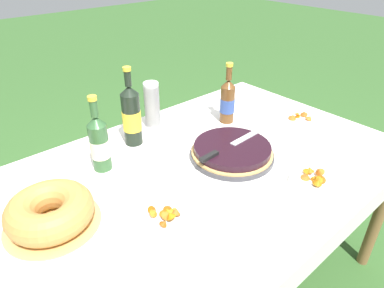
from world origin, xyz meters
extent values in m
plane|color=#335B28|center=(0.00, 0.00, 0.00)|extent=(16.00, 16.00, 0.00)
cube|color=brown|center=(0.00, 0.00, 0.72)|extent=(1.71, 1.07, 0.03)
cylinder|color=brown|center=(0.80, -0.47, 0.35)|extent=(0.06, 0.06, 0.70)
cylinder|color=brown|center=(0.80, 0.47, 0.35)|extent=(0.06, 0.06, 0.70)
cube|color=white|center=(0.00, 0.00, 0.74)|extent=(1.72, 1.08, 0.00)
cube|color=white|center=(0.00, -0.54, 0.69)|extent=(1.72, 0.00, 0.10)
cube|color=white|center=(0.00, 0.54, 0.69)|extent=(1.72, 0.00, 0.10)
cube|color=white|center=(0.86, 0.00, 0.69)|extent=(0.00, 1.08, 0.10)
cylinder|color=#38383D|center=(0.16, -0.03, 0.75)|extent=(0.35, 0.35, 0.02)
cylinder|color=tan|center=(0.16, -0.03, 0.77)|extent=(0.34, 0.34, 0.01)
cylinder|color=black|center=(0.16, -0.03, 0.78)|extent=(0.32, 0.32, 0.03)
cube|color=silver|center=(0.26, -0.02, 0.80)|extent=(0.19, 0.03, 0.00)
cube|color=black|center=(0.02, -0.03, 0.81)|extent=(0.09, 0.03, 0.01)
cylinder|color=tan|center=(-0.56, 0.08, 0.74)|extent=(0.30, 0.30, 0.01)
torus|color=#BC7F3D|center=(-0.56, 0.08, 0.80)|extent=(0.27, 0.27, 0.10)
cylinder|color=white|center=(0.07, 0.41, 0.79)|extent=(0.07, 0.07, 0.09)
cylinder|color=white|center=(0.07, 0.41, 0.80)|extent=(0.07, 0.07, 0.09)
cylinder|color=white|center=(0.07, 0.41, 0.81)|extent=(0.07, 0.07, 0.09)
cylinder|color=white|center=(0.07, 0.41, 0.83)|extent=(0.07, 0.07, 0.09)
cylinder|color=white|center=(0.07, 0.41, 0.84)|extent=(0.07, 0.07, 0.09)
cylinder|color=white|center=(0.07, 0.41, 0.85)|extent=(0.07, 0.07, 0.09)
cylinder|color=white|center=(0.07, 0.41, 0.87)|extent=(0.07, 0.07, 0.09)
cylinder|color=white|center=(0.07, 0.41, 0.88)|extent=(0.07, 0.07, 0.09)
cylinder|color=white|center=(0.07, 0.41, 0.89)|extent=(0.07, 0.07, 0.09)
cylinder|color=white|center=(0.07, 0.41, 0.90)|extent=(0.07, 0.07, 0.09)
cylinder|color=white|center=(0.07, 0.41, 0.92)|extent=(0.07, 0.07, 0.09)
torus|color=white|center=(0.07, 0.41, 0.97)|extent=(0.07, 0.07, 0.01)
cylinder|color=#2D562D|center=(-0.29, 0.26, 0.84)|extent=(0.07, 0.07, 0.19)
cylinder|color=beige|center=(-0.29, 0.26, 0.83)|extent=(0.08, 0.08, 0.07)
cone|color=#2D562D|center=(-0.29, 0.26, 0.95)|extent=(0.07, 0.07, 0.04)
cylinder|color=#2D562D|center=(-0.29, 0.26, 1.00)|extent=(0.03, 0.03, 0.06)
cylinder|color=gold|center=(-0.29, 0.26, 1.04)|extent=(0.03, 0.03, 0.02)
cylinder|color=brown|center=(0.38, 0.22, 0.83)|extent=(0.07, 0.07, 0.18)
cylinder|color=#334C93|center=(0.38, 0.22, 0.83)|extent=(0.07, 0.07, 0.07)
cone|color=brown|center=(0.38, 0.22, 0.94)|extent=(0.07, 0.07, 0.04)
cylinder|color=brown|center=(0.38, 0.22, 0.99)|extent=(0.03, 0.03, 0.07)
cylinder|color=gold|center=(0.38, 0.22, 1.03)|extent=(0.03, 0.03, 0.02)
cylinder|color=black|center=(-0.08, 0.35, 0.86)|extent=(0.08, 0.08, 0.23)
cylinder|color=yellow|center=(-0.08, 0.35, 0.85)|extent=(0.08, 0.08, 0.09)
cone|color=black|center=(-0.08, 0.35, 0.99)|extent=(0.08, 0.08, 0.04)
cylinder|color=black|center=(-0.08, 0.35, 1.04)|extent=(0.03, 0.03, 0.06)
cylinder|color=gold|center=(-0.08, 0.35, 1.08)|extent=(0.03, 0.03, 0.02)
cylinder|color=white|center=(0.67, 0.00, 0.75)|extent=(0.23, 0.23, 0.01)
torus|color=white|center=(0.67, 0.00, 0.75)|extent=(0.23, 0.23, 0.01)
cone|color=#C7760F|center=(0.67, 0.00, 0.76)|extent=(0.04, 0.04, 0.03)
cone|color=#CD740B|center=(0.68, 0.00, 0.76)|extent=(0.03, 0.03, 0.03)
cone|color=#C6581C|center=(0.63, 0.00, 0.77)|extent=(0.05, 0.06, 0.04)
cone|color=#BD591A|center=(0.69, -0.06, 0.76)|extent=(0.05, 0.05, 0.04)
cone|color=#B25A16|center=(0.68, 0.00, 0.77)|extent=(0.04, 0.04, 0.04)
cone|color=#A5581D|center=(0.71, -0.02, 0.77)|extent=(0.05, 0.05, 0.04)
cylinder|color=white|center=(0.26, -0.36, 0.75)|extent=(0.20, 0.20, 0.01)
torus|color=white|center=(0.26, -0.36, 0.75)|extent=(0.20, 0.20, 0.01)
cone|color=#B84D11|center=(0.27, -0.37, 0.77)|extent=(0.04, 0.04, 0.04)
cone|color=orange|center=(0.28, -0.31, 0.77)|extent=(0.04, 0.04, 0.03)
cone|color=#AD5C11|center=(0.29, -0.31, 0.77)|extent=(0.05, 0.05, 0.03)
cone|color=#C56618|center=(0.26, -0.37, 0.77)|extent=(0.04, 0.04, 0.03)
cone|color=#C3621C|center=(0.30, -0.35, 0.78)|extent=(0.05, 0.05, 0.04)
cone|color=#BF6122|center=(0.25, -0.33, 0.76)|extent=(0.05, 0.06, 0.03)
cone|color=#BD6011|center=(0.26, -0.35, 0.76)|extent=(0.04, 0.04, 0.04)
cone|color=#A6620D|center=(0.25, -0.38, 0.77)|extent=(0.04, 0.04, 0.02)
cone|color=#BC6D0E|center=(0.26, -0.37, 0.77)|extent=(0.06, 0.05, 0.04)
cylinder|color=white|center=(-0.27, -0.14, 0.75)|extent=(0.22, 0.22, 0.01)
torus|color=white|center=(-0.27, -0.14, 0.75)|extent=(0.21, 0.21, 0.01)
cone|color=orange|center=(-0.26, -0.14, 0.77)|extent=(0.05, 0.04, 0.04)
cone|color=#C86E20|center=(-0.28, -0.15, 0.77)|extent=(0.05, 0.05, 0.04)
cone|color=#C94B0A|center=(-0.29, -0.10, 0.76)|extent=(0.04, 0.04, 0.04)
cone|color=#AB581B|center=(-0.24, -0.16, 0.77)|extent=(0.05, 0.05, 0.04)
cone|color=#A9420E|center=(-0.30, -0.17, 0.76)|extent=(0.03, 0.04, 0.03)
cone|color=#C47123|center=(-0.24, -0.15, 0.77)|extent=(0.04, 0.04, 0.03)
cone|color=#B8711A|center=(-0.30, -0.12, 0.77)|extent=(0.04, 0.04, 0.03)
cone|color=#B24E0E|center=(-0.26, -0.14, 0.77)|extent=(0.04, 0.05, 0.03)
cone|color=#AE6313|center=(-0.28, -0.14, 0.77)|extent=(0.05, 0.05, 0.03)
cone|color=#BC6F0D|center=(-0.27, -0.17, 0.77)|extent=(0.05, 0.05, 0.04)
camera|label=1|loc=(-0.76, -0.83, 1.53)|focal=32.00mm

